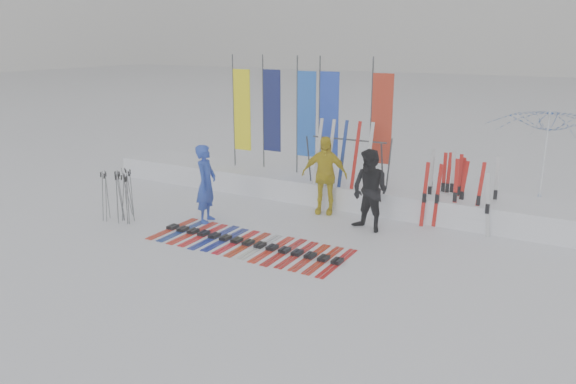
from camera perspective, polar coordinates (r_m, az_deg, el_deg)
The scene contains 11 objects.
ground at distance 11.41m, azimuth -4.86°, elevation -6.60°, with size 120.00×120.00×0.00m, color white.
snow_bank at distance 15.13m, azimuth 4.92°, elevation 0.20°, with size 14.00×1.60×0.60m, color white.
person_blue at distance 13.37m, azimuth -8.32°, elevation 0.83°, with size 0.68×0.45×1.86m, color #1F40B9.
person_black at distance 12.73m, azimuth 8.33°, elevation 0.12°, with size 0.91×0.71×1.88m, color black.
person_yellow at distance 13.91m, azimuth 3.72°, elevation 1.72°, with size 1.14×0.47×1.94m, color gold.
tent_canopy at distance 15.30m, azimuth 24.55°, elevation 2.97°, with size 2.89×2.95×2.65m, color white.
ski_row at distance 12.03m, azimuth -4.09°, elevation -5.20°, with size 4.33×1.70×0.07m.
pole_cluster at distance 13.98m, azimuth -16.67°, elevation -0.42°, with size 0.87×0.76×1.25m.
feather_flags at distance 15.43m, azimuth 1.56°, elevation 7.92°, with size 4.70×0.29×3.20m.
ski_rack at distance 14.32m, azimuth 6.15°, elevation 3.75°, with size 2.04×0.80×1.23m.
upright_skis at distance 13.78m, azimuth 16.54°, elevation 0.18°, with size 1.65×1.18×1.67m.
Camera 1 is at (6.00, -8.70, 4.29)m, focal length 35.00 mm.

